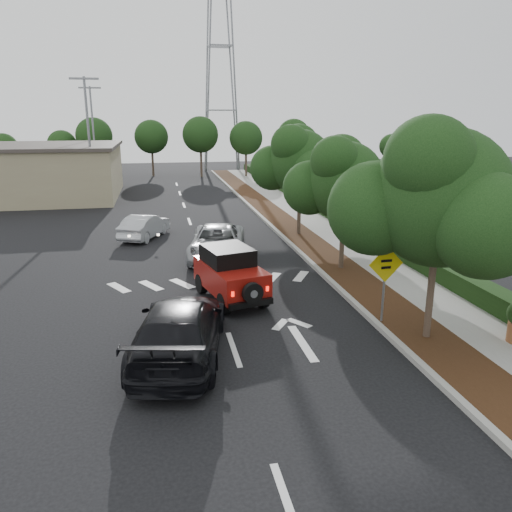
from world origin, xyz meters
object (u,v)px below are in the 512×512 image
object	(u,v)px
red_jeep	(229,273)
speed_hump_sign	(385,273)
silver_suv_ahead	(217,243)
black_suv_oncoming	(180,329)

from	to	relation	value
red_jeep	speed_hump_sign	distance (m)	5.49
silver_suv_ahead	black_suv_oncoming	distance (m)	9.76
speed_hump_sign	black_suv_oncoming	bearing A→B (deg)	-175.15
silver_suv_ahead	speed_hump_sign	distance (m)	9.58
speed_hump_sign	red_jeep	bearing A→B (deg)	139.53
black_suv_oncoming	speed_hump_sign	xyz separation A→B (m)	(6.28, 0.91, 0.89)
red_jeep	speed_hump_sign	size ratio (longest dim) A/B	1.58
red_jeep	silver_suv_ahead	distance (m)	5.33
silver_suv_ahead	black_suv_oncoming	size ratio (longest dim) A/B	0.96
silver_suv_ahead	black_suv_oncoming	xyz separation A→B (m)	(-2.18, -9.51, 0.06)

